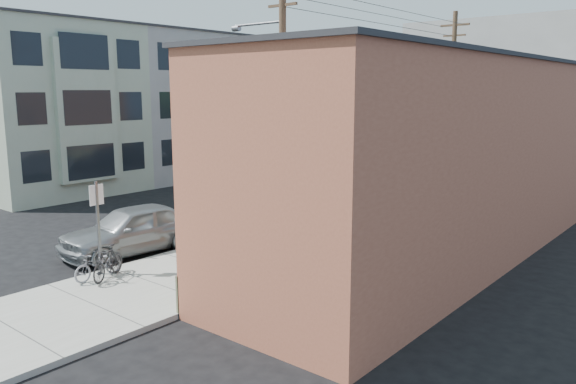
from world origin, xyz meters
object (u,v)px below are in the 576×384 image
Objects in this scene: tree_leafy_far at (483,88)px; parked_bike_a at (108,263)px; patron_grey at (239,242)px; sign_post at (98,219)px; car_1 at (245,204)px; car_4 at (428,166)px; car_3 at (388,175)px; parking_meter_far at (346,188)px; bus at (405,147)px; parked_bike_b at (98,264)px; cyclist at (245,219)px; patio_chair_b at (233,267)px; utility_pole_near at (282,94)px; car_2 at (328,186)px; tree_bare at (327,147)px; tree_leafy_mid at (439,101)px; patron_green at (228,251)px; patio_chair_a at (277,256)px; parking_meter_near at (190,225)px; car_0 at (132,229)px.

tree_leafy_far is 28.81m from parked_bike_a.
sign_post is at bearing -18.12° from patron_grey.
car_1 is 17.12m from car_4.
tree_leafy_far reaches higher than car_3.
parking_meter_far is at bearing -140.36° from patron_grey.
bus is at bearing 174.04° from tree_leafy_far.
cyclist is at bearing 76.00° from parked_bike_b.
patio_chair_b is 1.34m from patron_grey.
utility_pole_near reaches higher than car_3.
car_3 reaches higher than patio_chair_b.
tree_leafy_far reaches higher than sign_post.
car_3 is (0.00, 5.97, -0.13)m from car_2.
patio_chair_b is at bearing -60.98° from utility_pole_near.
sign_post reaches higher than car_1.
sign_post reaches higher than patron_grey.
tree_bare is 11.08m from tree_leafy_mid.
patio_chair_b is at bearing 60.18° from patron_grey.
parking_meter_far is 0.68× the size of patron_green.
bus is (-5.89, 28.97, 0.76)m from parked_bike_a.
car_3 is at bearing 95.95° from patio_chair_a.
cyclist is 0.43× the size of car_4.
bus is at bearing 105.99° from car_1.
parking_meter_near is at bearing -88.75° from car_4.
parking_meter_near is 2.89m from patron_grey.
patio_chair_a is 0.55× the size of parked_bike_b.
car_2 is (-2.00, 2.87, -2.30)m from tree_bare.
tree_leafy_far is at bearing 88.83° from utility_pole_near.
patron_grey is 0.33× the size of car_0.
car_0 is at bearing -177.67° from patio_chair_a.
car_3 is at bearing -92.64° from car_4.
sign_post is at bearing -89.07° from car_4.
cyclist reaches higher than car_4.
parking_meter_near is 0.21× the size of tree_bare.
utility_pole_near is at bearing 89.72° from sign_post.
car_1 reaches higher than parked_bike_a.
utility_pole_near is 2.34× the size of car_4.
car_4 is at bearing 91.65° from patio_chair_a.
patio_chair_a is 4.94m from parked_bike_a.
parked_bike_b is 14.09m from car_2.
utility_pole_near is 1.72× the size of car_2.
car_3 is (-5.34, 16.04, 0.12)m from patio_chair_a.
bus is (-5.25, 25.34, 0.41)m from parking_meter_near.
parked_bike_a is (0.09, -21.87, -4.30)m from tree_leafy_mid.
patio_chair_b is at bearing -70.83° from tree_bare.
parking_meter_far is 6.58m from utility_pole_near.
car_2 is (-5.01, 11.80, -0.22)m from patron_green.
parking_meter_near and parking_meter_far have the same top height.
patron_grey reaches higher than car_3.
patio_chair_b is (3.06, -19.74, -4.35)m from tree_leafy_mid.
car_4 is (-1.45, 11.71, -0.28)m from parking_meter_far.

